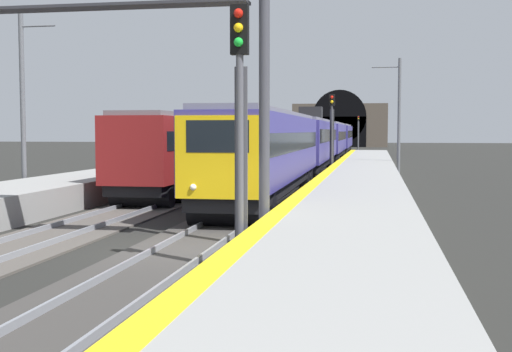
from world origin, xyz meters
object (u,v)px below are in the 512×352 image
object	(u,v)px
train_main_approaching	(322,140)
railway_signal_near	(240,114)
catenary_mast_far	(23,105)
train_adjacent_platform	(265,141)
railway_signal_far	(358,130)
catenary_mast_near	(399,116)
overhead_signal_gantry	(113,44)
railway_signal_mid	(332,129)

from	to	relation	value
train_main_approaching	railway_signal_near	world-z (taller)	railway_signal_near
train_main_approaching	catenary_mast_far	world-z (taller)	catenary_mast_far
train_main_approaching	railway_signal_near	distance (m)	44.40
train_adjacent_platform	railway_signal_far	size ratio (longest dim) A/B	11.21
catenary_mast_far	railway_signal_far	bearing A→B (deg)	-8.70
railway_signal_near	catenary_mast_far	bearing A→B (deg)	-136.64
catenary_mast_near	railway_signal_near	bearing A→B (deg)	172.40
catenary_mast_near	catenary_mast_far	xyz separation A→B (m)	(-19.54, 16.92, 0.09)
train_adjacent_platform	railway_signal_far	world-z (taller)	railway_signal_far
train_main_approaching	train_adjacent_platform	bearing A→B (deg)	-55.72
catenary_mast_near	train_main_approaching	bearing A→B (deg)	28.31
overhead_signal_gantry	train_main_approaching	bearing A→B (deg)	-3.11
railway_signal_mid	overhead_signal_gantry	size ratio (longest dim) A/B	0.65
train_main_approaching	train_adjacent_platform	distance (m)	5.47
railway_signal_near	overhead_signal_gantry	xyz separation A→B (m)	(2.97, 4.08, 1.95)
catenary_mast_near	train_adjacent_platform	bearing A→B (deg)	51.83
train_main_approaching	catenary_mast_far	xyz separation A→B (m)	(-31.06, 10.71, 1.97)
train_adjacent_platform	overhead_signal_gantry	size ratio (longest dim) A/B	7.33
railway_signal_mid	train_adjacent_platform	bearing A→B (deg)	-150.81
train_adjacent_platform	catenary_mast_near	xyz separation A→B (m)	(-8.41, -10.70, 1.90)
railway_signal_near	catenary_mast_far	distance (m)	18.28
railway_signal_mid	railway_signal_far	xyz separation A→B (m)	(65.34, 0.00, 0.04)
railway_signal_near	catenary_mast_near	world-z (taller)	catenary_mast_near
catenary_mast_near	catenary_mast_far	world-z (taller)	catenary_mast_far
catenary_mast_near	railway_signal_mid	bearing A→B (deg)	123.59
train_main_approaching	train_adjacent_platform	xyz separation A→B (m)	(-3.11, 4.50, -0.02)
train_main_approaching	overhead_signal_gantry	size ratio (longest dim) A/B	9.18
train_adjacent_platform	overhead_signal_gantry	distance (m)	38.46
train_main_approaching	railway_signal_mid	distance (m)	14.58
railway_signal_near	overhead_signal_gantry	distance (m)	5.41
railway_signal_near	railway_signal_far	distance (m)	95.26
railway_signal_near	catenary_mast_near	size ratio (longest dim) A/B	0.71
railway_signal_far	overhead_signal_gantry	xyz separation A→B (m)	(-92.29, 4.08, 2.17)
railway_signal_far	catenary_mast_far	bearing A→B (deg)	-8.70
railway_signal_mid	catenary_mast_near	world-z (taller)	catenary_mast_near
railway_signal_mid	catenary_mast_far	world-z (taller)	catenary_mast_far
train_main_approaching	railway_signal_far	xyz separation A→B (m)	(50.91, -1.83, 0.99)
train_adjacent_platform	railway_signal_near	bearing A→B (deg)	-171.54
railway_signal_far	catenary_mast_near	world-z (taller)	catenary_mast_near
railway_signal_mid	railway_signal_far	bearing A→B (deg)	-180.00
train_adjacent_platform	railway_signal_near	distance (m)	41.73
railway_signal_mid	railway_signal_near	bearing A→B (deg)	0.00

